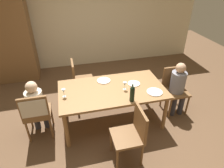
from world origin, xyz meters
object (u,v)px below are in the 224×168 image
Objects in this scene: chair_right_end at (174,86)px; wine_bottle_tall_green at (132,93)px; person_man_bearded at (36,104)px; dinner_plate_guest_left at (134,84)px; person_woman_host at (178,85)px; wine_glass_centre at (125,84)px; chair_left_end at (36,111)px; armoire_cabinet at (8,38)px; dinner_plate_host at (155,92)px; dining_table at (112,92)px; wine_glass_near_left at (64,91)px; dinner_plate_guest_right at (104,81)px; chair_far_left at (79,78)px; chair_near at (132,132)px.

wine_bottle_tall_green reaches higher than chair_right_end.
person_man_bearded is 4.75× the size of dinner_plate_guest_left.
wine_glass_centre is at bearing 2.30° from person_woman_host.
person_man_bearded is at bearing 90.00° from chair_left_end.
armoire_cabinet is 3.25m from wine_glass_centre.
wine_glass_centre is (-0.02, 0.35, -0.04)m from wine_bottle_tall_green.
dinner_plate_host is at bearing -4.65° from chair_left_end.
chair_left_end reaches higher than dining_table.
wine_glass_near_left is at bearing 0.31° from person_woman_host.
person_man_bearded is 1.27m from dinner_plate_guest_right.
dinner_plate_host is at bearing 22.65° from person_woman_host.
person_man_bearded reaches higher than chair_right_end.
wine_bottle_tall_green is 1.37× the size of dinner_plate_guest_left.
person_man_bearded is 1.63m from wine_bottle_tall_green.
chair_right_end is 2.00m from chair_far_left.
dinner_plate_host is at bearing -37.24° from dinner_plate_guest_right.
wine_glass_near_left is (0.48, 0.09, 0.26)m from chair_left_end.
person_man_bearded is (-2.64, -0.06, 0.10)m from chair_right_end.
armoire_cabinet reaches higher than wine_glass_near_left.
person_man_bearded reaches higher than chair_left_end.
dining_table is at bearing 2.56° from wine_glass_near_left.
wine_glass_near_left is (-2.15, -0.12, 0.32)m from chair_right_end.
wine_bottle_tall_green is 2.10× the size of wine_glass_near_left.
chair_right_end is at bearing -8.79° from dinner_plate_guest_right.
armoire_cabinet is at bearing 136.94° from dinner_plate_host.
person_man_bearded reaches higher than chair_near.
chair_left_end is at bearing -174.64° from dining_table.
person_woman_host is (0.00, -0.11, 0.10)m from chair_right_end.
armoire_cabinet reaches higher than person_woman_host.
person_woman_host is at bearing 0.31° from wine_glass_near_left.
wine_glass_centre is at bearing -51.37° from dinner_plate_guest_right.
person_man_bearded is 7.26× the size of wine_glass_near_left.
dinner_plate_guest_right is at bearing 24.53° from wine_glass_near_left.
wine_glass_centre is 0.58× the size of dinner_plate_guest_right.
person_man_bearded is at bearing 1.34° from chair_right_end.
armoire_cabinet is 2.37× the size of chair_far_left.
wine_glass_centre is (0.72, -0.96, 0.32)m from chair_far_left.
person_man_bearded is at bearing -178.87° from dinner_plate_guest_left.
wine_glass_centre is (1.05, -0.03, 0.00)m from wine_glass_near_left.
chair_right_end is 4.04× the size of dinner_plate_guest_left.
person_man_bearded is at bearing 56.80° from chair_near.
chair_right_end reaches higher than dinner_plate_guest_right.
wine_bottle_tall_green is at bearing -61.46° from dining_table.
wine_glass_centre is at bearing -46.03° from armoire_cabinet.
chair_far_left is (-0.51, 0.89, -0.13)m from dining_table.
dinner_plate_guest_left is at bearing 30.46° from wine_glass_centre.
wine_glass_near_left is at bearing -62.39° from armoire_cabinet.
armoire_cabinet is at bearing 107.83° from person_man_bearded.
chair_right_end is 0.76m from dinner_plate_host.
dinner_plate_host is (2.73, -2.55, -0.35)m from armoire_cabinet.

